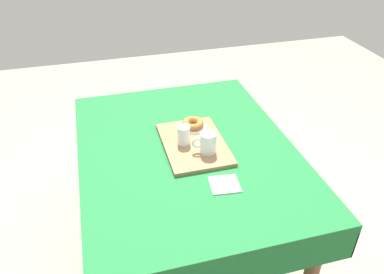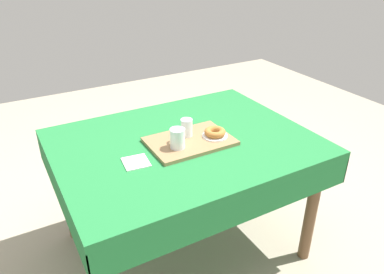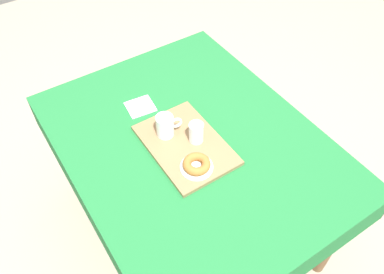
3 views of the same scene
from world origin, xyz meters
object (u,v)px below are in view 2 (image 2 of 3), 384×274
Objects in this scene: serving_tray at (190,141)px; sugar_donut_left at (215,132)px; donut_plate_left at (215,136)px; water_glass_near at (187,129)px; paper_napkin at (136,162)px; tea_mug_left at (177,139)px; dining_table at (184,154)px.

serving_tray is 3.84× the size of sugar_donut_left.
sugar_donut_left reaches higher than donut_plate_left.
water_glass_near is 0.15m from sugar_donut_left.
paper_napkin is (-0.44, -0.01, -0.04)m from sugar_donut_left.
tea_mug_left is 0.22m from sugar_donut_left.
serving_tray reaches higher than paper_napkin.
sugar_donut_left is at bearing 2.24° from tea_mug_left.
paper_napkin is (-0.32, -0.09, -0.06)m from water_glass_near.
dining_table is at bearing 153.52° from sugar_donut_left.
serving_tray is (0.01, -0.04, 0.09)m from dining_table.
serving_tray is at bearing 23.76° from tea_mug_left.
tea_mug_left is at bearing -177.76° from sugar_donut_left.
serving_tray is 3.48× the size of paper_napkin.
donut_plate_left reaches higher than serving_tray.
sugar_donut_left is (0.22, 0.01, -0.02)m from tea_mug_left.
donut_plate_left is (0.22, 0.01, -0.04)m from tea_mug_left.
paper_napkin is (-0.30, -0.09, 0.09)m from dining_table.
paper_napkin is (-0.31, -0.05, -0.01)m from serving_tray.
tea_mug_left is (-0.09, -0.04, 0.06)m from serving_tray.
sugar_donut_left is (0.13, -0.03, 0.03)m from serving_tray.
tea_mug_left is 0.23m from paper_napkin.
sugar_donut_left is (0.00, 0.00, 0.02)m from donut_plate_left.
dining_table is at bearing 106.60° from serving_tray.
tea_mug_left is 0.92× the size of paper_napkin.
water_glass_near reaches higher than donut_plate_left.
dining_table is 11.92× the size of sugar_donut_left.
dining_table is 3.10× the size of serving_tray.
serving_tray is at bearing 166.40° from donut_plate_left.
dining_table is at bearing 44.92° from tea_mug_left.
donut_plate_left is (0.13, -0.03, 0.01)m from serving_tray.
tea_mug_left reaches higher than donut_plate_left.
paper_napkin is at bearing -163.60° from water_glass_near.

